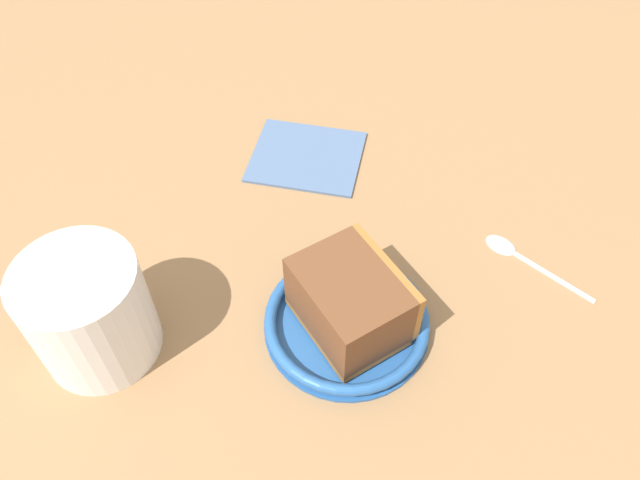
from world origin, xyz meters
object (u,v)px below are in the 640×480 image
at_px(small_plate, 347,321).
at_px(folded_napkin, 307,155).
at_px(tea_mug, 87,311).
at_px(cake_slice, 351,301).
at_px(teaspoon, 517,252).

xyz_separation_m(small_plate, folded_napkin, (0.18, 0.11, -0.01)).
height_order(tea_mug, folded_napkin, tea_mug).
bearing_deg(cake_slice, teaspoon, -44.09).
height_order(tea_mug, teaspoon, tea_mug).
bearing_deg(tea_mug, folded_napkin, -16.20).
distance_m(cake_slice, folded_napkin, 0.21).
bearing_deg(small_plate, teaspoon, -43.99).
distance_m(cake_slice, teaspoon, 0.18).
bearing_deg(cake_slice, tea_mug, 115.00).
xyz_separation_m(tea_mug, folded_napkin, (0.27, -0.08, -0.05)).
distance_m(small_plate, folded_napkin, 0.21).
relative_size(tea_mug, teaspoon, 1.13).
bearing_deg(teaspoon, cake_slice, 135.91).
relative_size(cake_slice, folded_napkin, 1.02).
xyz_separation_m(cake_slice, teaspoon, (0.13, -0.12, -0.03)).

